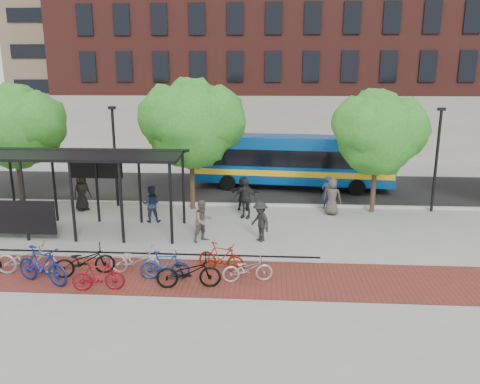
# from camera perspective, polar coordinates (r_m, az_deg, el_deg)

# --- Properties ---
(ground) EXTENTS (160.00, 160.00, 0.00)m
(ground) POSITION_cam_1_polar(r_m,az_deg,el_deg) (20.58, 1.05, -4.71)
(ground) COLOR #9E9E99
(ground) RESTS_ON ground
(asphalt_street) EXTENTS (160.00, 8.00, 0.01)m
(asphalt_street) POSITION_cam_1_polar(r_m,az_deg,el_deg) (28.26, 1.82, 0.51)
(asphalt_street) COLOR black
(asphalt_street) RESTS_ON ground
(curb) EXTENTS (160.00, 0.25, 0.12)m
(curb) POSITION_cam_1_polar(r_m,az_deg,el_deg) (24.38, 1.50, -1.56)
(curb) COLOR #B7B7B2
(curb) RESTS_ON ground
(brick_strip) EXTENTS (24.00, 3.00, 0.01)m
(brick_strip) POSITION_cam_1_polar(r_m,az_deg,el_deg) (16.17, -7.03, -10.21)
(brick_strip) COLOR maroon
(brick_strip) RESTS_ON ground
(bike_rack_rail) EXTENTS (12.00, 0.05, 0.95)m
(bike_rack_rail) POSITION_cam_1_polar(r_m,az_deg,el_deg) (17.25, -10.77, -8.77)
(bike_rack_rail) COLOR black
(bike_rack_rail) RESTS_ON ground
(building_brick) EXTENTS (55.00, 14.00, 20.00)m
(building_brick) POSITION_cam_1_polar(r_m,az_deg,el_deg) (46.49, 15.80, 17.71)
(building_brick) COLOR #5B2720
(building_brick) RESTS_ON ground
(building_tower) EXTENTS (22.00, 22.00, 30.00)m
(building_tower) POSITION_cam_1_polar(r_m,az_deg,el_deg) (62.39, -12.91, 21.43)
(building_tower) COLOR #7A664C
(building_tower) RESTS_ON ground
(bus_shelter) EXTENTS (10.60, 3.07, 3.60)m
(bus_shelter) POSITION_cam_1_polar(r_m,az_deg,el_deg) (21.34, -21.40, 3.31)
(bus_shelter) COLOR black
(bus_shelter) RESTS_ON ground
(tree_a) EXTENTS (4.90, 4.00, 6.18)m
(tree_a) POSITION_cam_1_polar(r_m,az_deg,el_deg) (26.27, -25.68, 7.48)
(tree_a) COLOR #382619
(tree_a) RESTS_ON ground
(tree_b) EXTENTS (5.15, 4.20, 6.47)m
(tree_b) POSITION_cam_1_polar(r_m,az_deg,el_deg) (23.23, -5.76, 8.65)
(tree_b) COLOR #382619
(tree_b) RESTS_ON ground
(tree_c) EXTENTS (4.66, 3.80, 5.92)m
(tree_c) POSITION_cam_1_polar(r_m,az_deg,el_deg) (23.54, 16.59, 7.22)
(tree_c) COLOR #382619
(tree_c) RESTS_ON ground
(lamp_post_left) EXTENTS (0.35, 0.20, 5.12)m
(lamp_post_left) POSITION_cam_1_polar(r_m,az_deg,el_deg) (24.69, -15.01, 4.55)
(lamp_post_left) COLOR black
(lamp_post_left) RESTS_ON ground
(lamp_post_right) EXTENTS (0.35, 0.20, 5.12)m
(lamp_post_right) POSITION_cam_1_polar(r_m,az_deg,el_deg) (24.75, 22.86, 3.95)
(lamp_post_right) COLOR black
(lamp_post_right) RESTS_ON ground
(bus) EXTENTS (11.80, 3.67, 3.13)m
(bus) POSITION_cam_1_polar(r_m,az_deg,el_deg) (28.08, 6.46, 4.08)
(bus) COLOR #084595
(bus) RESTS_ON ground
(bike_2) EXTENTS (2.14, 0.88, 1.10)m
(bike_2) POSITION_cam_1_polar(r_m,az_deg,el_deg) (17.65, -24.61, -7.39)
(bike_2) COLOR #9C9C9E
(bike_2) RESTS_ON ground
(bike_3) EXTENTS (2.17, 1.29, 1.26)m
(bike_3) POSITION_cam_1_polar(r_m,az_deg,el_deg) (16.62, -22.98, -8.24)
(bike_3) COLOR navy
(bike_3) RESTS_ON ground
(bike_4) EXTENTS (2.11, 1.39, 1.05)m
(bike_4) POSITION_cam_1_polar(r_m,az_deg,el_deg) (16.80, -18.45, -7.97)
(bike_4) COLOR black
(bike_4) RESTS_ON ground
(bike_5) EXTENTS (1.69, 0.69, 0.99)m
(bike_5) POSITION_cam_1_polar(r_m,az_deg,el_deg) (15.57, -16.90, -9.75)
(bike_5) COLOR maroon
(bike_5) RESTS_ON ground
(bike_6) EXTENTS (2.05, 1.06, 1.03)m
(bike_6) POSITION_cam_1_polar(r_m,az_deg,el_deg) (16.40, -12.59, -8.16)
(bike_6) COLOR #A4A4A6
(bike_6) RESTS_ON ground
(bike_7) EXTENTS (1.69, 0.59, 1.00)m
(bike_7) POSITION_cam_1_polar(r_m,az_deg,el_deg) (15.88, -9.15, -8.80)
(bike_7) COLOR navy
(bike_7) RESTS_ON ground
(bike_8) EXTENTS (2.14, 0.97, 1.08)m
(bike_8) POSITION_cam_1_polar(r_m,az_deg,el_deg) (15.18, -6.29, -9.63)
(bike_8) COLOR black
(bike_8) RESTS_ON ground
(bike_9) EXTENTS (1.81, 1.03, 1.05)m
(bike_9) POSITION_cam_1_polar(r_m,az_deg,el_deg) (16.25, -2.26, -7.97)
(bike_9) COLOR maroon
(bike_9) RESTS_ON ground
(bike_10) EXTENTS (1.75, 0.90, 0.88)m
(bike_10) POSITION_cam_1_polar(r_m,az_deg,el_deg) (15.56, 0.93, -9.34)
(bike_10) COLOR #B7B7BA
(bike_10) RESTS_ON ground
(pedestrian_0) EXTENTS (1.03, 1.10, 1.89)m
(pedestrian_0) POSITION_cam_1_polar(r_m,az_deg,el_deg) (24.72, -18.73, 0.02)
(pedestrian_0) COLOR black
(pedestrian_0) RESTS_ON ground
(pedestrian_2) EXTENTS (0.88, 0.71, 1.72)m
(pedestrian_2) POSITION_cam_1_polar(r_m,az_deg,el_deg) (21.93, -10.77, -1.43)
(pedestrian_2) COLOR #1D2A45
(pedestrian_2) RESTS_ON ground
(pedestrian_4) EXTENTS (1.20, 0.79, 1.89)m
(pedestrian_4) POSITION_cam_1_polar(r_m,az_deg,el_deg) (22.15, 0.67, -0.79)
(pedestrian_4) COLOR #272727
(pedestrian_4) RESTS_ON ground
(pedestrian_5) EXTENTS (1.67, 0.79, 1.73)m
(pedestrian_5) POSITION_cam_1_polar(r_m,az_deg,el_deg) (23.43, 0.43, -0.17)
(pedestrian_5) COLOR black
(pedestrian_5) RESTS_ON ground
(pedestrian_6) EXTENTS (1.02, 0.84, 1.80)m
(pedestrian_6) POSITION_cam_1_polar(r_m,az_deg,el_deg) (23.10, 11.18, -0.56)
(pedestrian_6) COLOR #473F39
(pedestrian_6) RESTS_ON ground
(pedestrian_7) EXTENTS (0.74, 0.65, 1.70)m
(pedestrian_7) POSITION_cam_1_polar(r_m,az_deg,el_deg) (24.14, 10.53, -0.02)
(pedestrian_7) COLOR #222B4F
(pedestrian_7) RESTS_ON ground
(pedestrian_8) EXTENTS (1.07, 1.05, 1.74)m
(pedestrian_8) POSITION_cam_1_polar(r_m,az_deg,el_deg) (19.07, -4.53, -3.54)
(pedestrian_8) COLOR brown
(pedestrian_8) RESTS_ON ground
(pedestrian_9) EXTENTS (1.14, 1.23, 1.66)m
(pedestrian_9) POSITION_cam_1_polar(r_m,az_deg,el_deg) (19.09, 2.48, -3.61)
(pedestrian_9) COLOR black
(pedestrian_9) RESTS_ON ground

